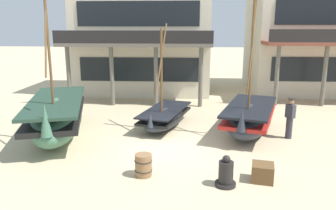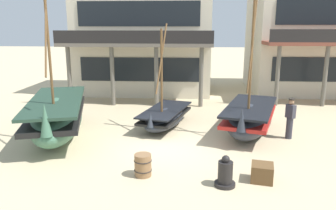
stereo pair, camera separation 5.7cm
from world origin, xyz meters
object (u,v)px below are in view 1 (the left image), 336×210
at_px(harbor_building_annex, 321,14).
at_px(wooden_barrel, 143,165).
at_px(harbor_building_main, 144,40).
at_px(fisherman_by_hull, 290,119).
at_px(cargo_crate, 262,172).
at_px(fishing_boat_centre_large, 57,116).
at_px(capstan_winch, 226,174).
at_px(fishing_boat_near_left, 165,117).
at_px(fishing_boat_far_right, 250,118).

bearing_deg(harbor_building_annex, wooden_barrel, -124.96).
bearing_deg(harbor_building_main, fisherman_by_hull, -53.60).
height_order(wooden_barrel, cargo_crate, wooden_barrel).
bearing_deg(harbor_building_annex, fishing_boat_centre_large, -141.93).
bearing_deg(harbor_building_annex, cargo_crate, -114.35).
relative_size(capstan_winch, cargo_crate, 1.47).
bearing_deg(fisherman_by_hull, harbor_building_main, 126.40).
relative_size(capstan_winch, harbor_building_main, 0.10).
xyz_separation_m(fishing_boat_near_left, wooden_barrel, (-0.28, -5.15, -0.13)).
height_order(fishing_boat_centre_large, fisherman_by_hull, fishing_boat_centre_large).
bearing_deg(cargo_crate, harbor_building_annex, 65.65).
height_order(wooden_barrel, harbor_building_main, harbor_building_main).
bearing_deg(wooden_barrel, harbor_building_main, 97.45).
height_order(fishing_boat_near_left, fishing_boat_far_right, fishing_boat_far_right).
height_order(fishing_boat_near_left, fisherman_by_hull, fishing_boat_near_left).
bearing_deg(wooden_barrel, fisherman_by_hull, 35.40).
bearing_deg(fishing_boat_centre_large, fisherman_by_hull, 2.47).
distance_m(capstan_winch, harbor_building_annex, 17.86).
height_order(fisherman_by_hull, harbor_building_main, harbor_building_main).
xyz_separation_m(fisherman_by_hull, cargo_crate, (-1.89, -4.00, -0.57)).
relative_size(fishing_boat_near_left, fishing_boat_far_right, 0.77).
relative_size(fishing_boat_near_left, wooden_barrel, 6.61).
distance_m(fishing_boat_centre_large, harbor_building_annex, 18.83).
distance_m(capstan_winch, wooden_barrel, 2.51).
relative_size(wooden_barrel, harbor_building_annex, 0.07).
height_order(fishing_boat_far_right, harbor_building_annex, harbor_building_annex).
relative_size(fishing_boat_far_right, harbor_building_main, 0.65).
bearing_deg(wooden_barrel, fishing_boat_far_right, 48.31).
bearing_deg(harbor_building_annex, capstan_winch, -117.26).
xyz_separation_m(fishing_boat_near_left, cargo_crate, (3.31, -5.25, -0.21)).
distance_m(fishing_boat_far_right, cargo_crate, 4.59).
height_order(capstan_winch, harbor_building_annex, harbor_building_annex).
height_order(fisherman_by_hull, capstan_winch, fisherman_by_hull).
bearing_deg(harbor_building_main, fishing_boat_centre_large, -102.50).
relative_size(fisherman_by_hull, harbor_building_main, 0.18).
distance_m(fishing_boat_centre_large, capstan_winch, 7.67).
bearing_deg(wooden_barrel, fishing_boat_near_left, 86.88).
relative_size(fishing_boat_near_left, fisherman_by_hull, 2.75).
height_order(cargo_crate, harbor_building_annex, harbor_building_annex).
height_order(fishing_boat_near_left, wooden_barrel, fishing_boat_near_left).
xyz_separation_m(cargo_crate, harbor_building_annex, (6.73, 14.87, 5.03)).
height_order(fishing_boat_centre_large, harbor_building_annex, harbor_building_annex).
height_order(fishing_boat_far_right, wooden_barrel, fishing_boat_far_right).
bearing_deg(cargo_crate, fishing_boat_centre_large, 154.95).
distance_m(fishing_boat_centre_large, cargo_crate, 8.50).
xyz_separation_m(fishing_boat_far_right, fisherman_by_hull, (1.52, -0.55, 0.15)).
relative_size(fishing_boat_near_left, harbor_building_annex, 0.44).
height_order(fishing_boat_near_left, harbor_building_main, harbor_building_main).
bearing_deg(fishing_boat_centre_large, harbor_building_annex, 38.07).
height_order(fishing_boat_far_right, harbor_building_main, harbor_building_main).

